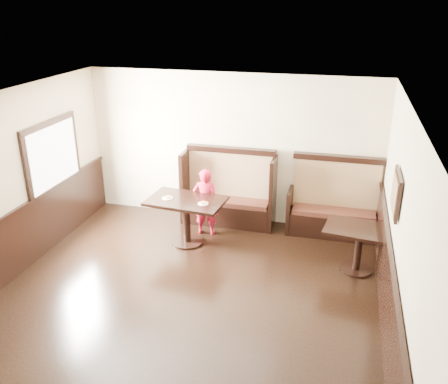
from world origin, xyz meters
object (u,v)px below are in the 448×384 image
(child, at_px, (205,202))
(booth_main, at_px, (229,196))
(table_neighbor, at_px, (359,239))
(booth_neighbor, at_px, (334,209))
(table_main, at_px, (186,210))

(child, bearing_deg, booth_main, -122.06)
(table_neighbor, relative_size, child, 0.92)
(booth_neighbor, xyz_separation_m, child, (-2.24, -0.59, 0.14))
(booth_neighbor, distance_m, table_neighbor, 1.29)
(booth_neighbor, bearing_deg, table_neighbor, -70.60)
(table_main, bearing_deg, booth_main, 68.89)
(booth_main, distance_m, child, 0.67)
(booth_main, bearing_deg, child, -115.63)
(booth_main, relative_size, booth_neighbor, 1.06)
(booth_main, xyz_separation_m, booth_neighbor, (1.95, -0.00, -0.05))
(booth_neighbor, distance_m, child, 2.32)
(table_main, bearing_deg, booth_neighbor, 27.59)
(booth_neighbor, height_order, table_main, booth_neighbor)
(table_neighbor, bearing_deg, child, 174.36)
(table_main, relative_size, table_neighbor, 1.19)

